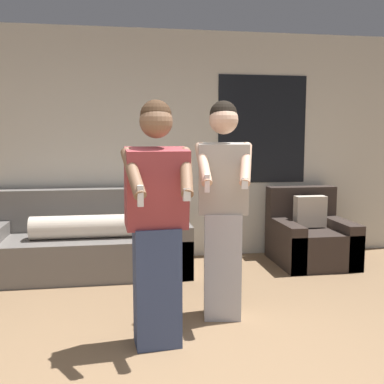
% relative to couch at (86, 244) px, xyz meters
% --- Properties ---
extents(wall_back, '(6.87, 0.07, 2.70)m').
position_rel_couch_xyz_m(wall_back, '(0.80, 0.49, 1.05)').
color(wall_back, beige).
rests_on(wall_back, ground_plane).
extents(couch, '(2.20, 0.91, 0.88)m').
position_rel_couch_xyz_m(couch, '(0.00, 0.00, 0.00)').
color(couch, slate).
rests_on(couch, ground_plane).
extents(armchair, '(0.83, 0.88, 0.86)m').
position_rel_couch_xyz_m(armchair, '(2.55, -0.03, -0.01)').
color(armchair, '#332823').
rests_on(armchair, ground_plane).
extents(person_left, '(0.48, 0.50, 1.71)m').
position_rel_couch_xyz_m(person_left, '(0.62, -1.86, 0.57)').
color(person_left, '#384770').
rests_on(person_left, ground_plane).
extents(person_right, '(0.45, 0.51, 1.74)m').
position_rel_couch_xyz_m(person_right, '(1.18, -1.45, 0.60)').
color(person_right, '#B2B2B7').
rests_on(person_right, ground_plane).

